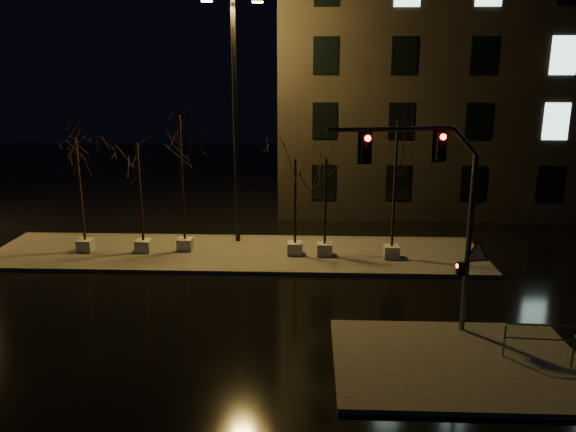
{
  "coord_description": "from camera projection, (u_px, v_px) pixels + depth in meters",
  "views": [
    {
      "loc": [
        3.29,
        -17.95,
        8.06
      ],
      "look_at": [
        2.46,
        2.28,
        2.8
      ],
      "focal_mm": 35.0,
      "sensor_mm": 36.0,
      "label": 1
    }
  ],
  "objects": [
    {
      "name": "tree_0",
      "position": [
        78.0,
        164.0,
        24.34
      ],
      "size": [
        1.8,
        1.8,
        5.23
      ],
      "color": "#A7A79C",
      "rests_on": "median"
    },
    {
      "name": "building",
      "position": [
        486.0,
        80.0,
        34.48
      ],
      "size": [
        25.0,
        12.0,
        15.0
      ],
      "primitive_type": "cube",
      "color": "black",
      "rests_on": "ground"
    },
    {
      "name": "tree_4",
      "position": [
        326.0,
        180.0,
        23.95
      ],
      "size": [
        1.8,
        1.8,
        4.44
      ],
      "color": "#A7A79C",
      "rests_on": "median"
    },
    {
      "name": "median",
      "position": [
        237.0,
        253.0,
        25.3
      ],
      "size": [
        22.0,
        5.0,
        0.15
      ],
      "primitive_type": "cube",
      "color": "#45423D",
      "rests_on": "ground"
    },
    {
      "name": "ground",
      "position": [
        215.0,
        309.0,
        19.52
      ],
      "size": [
        90.0,
        90.0,
        0.0
      ],
      "primitive_type": "plane",
      "color": "black",
      "rests_on": "ground"
    },
    {
      "name": "guard_rail_a",
      "position": [
        548.0,
        337.0,
        15.74
      ],
      "size": [
        2.39,
        0.2,
        1.03
      ],
      "rotation": [
        0.0,
        0.0,
        -0.06
      ],
      "color": "#505357",
      "rests_on": "sidewalk_corner"
    },
    {
      "name": "sidewalk_corner",
      "position": [
        458.0,
        363.0,
        15.82
      ],
      "size": [
        7.0,
        5.0,
        0.15
      ],
      "primitive_type": "cube",
      "color": "#45423D",
      "rests_on": "ground"
    },
    {
      "name": "tree_1",
      "position": [
        138.0,
        168.0,
        24.31
      ],
      "size": [
        1.8,
        1.8,
        5.03
      ],
      "color": "#A7A79C",
      "rests_on": "median"
    },
    {
      "name": "tree_5",
      "position": [
        396.0,
        152.0,
        23.27
      ],
      "size": [
        1.8,
        1.8,
        6.12
      ],
      "color": "#A7A79C",
      "rests_on": "median"
    },
    {
      "name": "traffic_signal_mast",
      "position": [
        439.0,
        201.0,
        16.49
      ],
      "size": [
        5.15,
        1.08,
        6.38
      ],
      "rotation": [
        0.0,
        0.0,
        0.2
      ],
      "color": "#505357",
      "rests_on": "sidewalk_corner"
    },
    {
      "name": "tree_2",
      "position": [
        180.0,
        147.0,
        24.3
      ],
      "size": [
        1.8,
        1.8,
        6.21
      ],
      "color": "#A7A79C",
      "rests_on": "median"
    },
    {
      "name": "tree_3",
      "position": [
        295.0,
        181.0,
        24.08
      ],
      "size": [
        1.8,
        1.8,
        4.36
      ],
      "color": "#A7A79C",
      "rests_on": "median"
    },
    {
      "name": "streetlight_main",
      "position": [
        235.0,
        106.0,
        25.32
      ],
      "size": [
        2.76,
        0.81,
        11.06
      ],
      "rotation": [
        0.0,
        0.0,
        0.18
      ],
      "color": "black",
      "rests_on": "median"
    }
  ]
}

